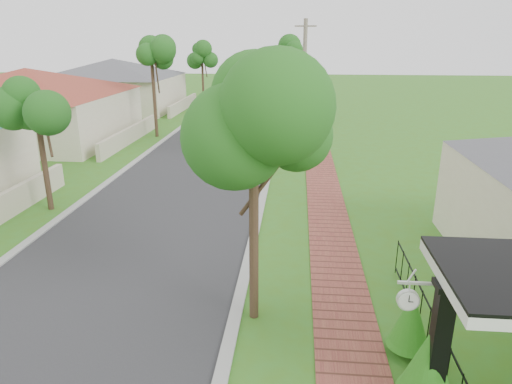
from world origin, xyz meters
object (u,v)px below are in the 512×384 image
at_px(parked_car_red, 270,121).
at_px(station_clock, 409,298).
at_px(parked_car_white, 273,104).
at_px(porch_post, 438,354).
at_px(near_tree, 254,132).
at_px(utility_pole, 304,86).

relative_size(parked_car_red, station_clock, 6.37).
xyz_separation_m(parked_car_white, station_clock, (4.34, -34.39, 1.26)).
bearing_deg(parked_car_white, parked_car_red, -87.86).
height_order(porch_post, near_tree, near_tree).
bearing_deg(utility_pole, station_clock, -84.81).
bearing_deg(near_tree, porch_post, -35.86).
bearing_deg(parked_car_white, near_tree, -87.63).
distance_m(utility_pole, station_clock, 19.55).
xyz_separation_m(porch_post, station_clock, (-0.49, 0.40, 0.83)).
xyz_separation_m(parked_car_red, utility_pole, (2.22, -5.67, 3.02)).
relative_size(parked_car_white, utility_pole, 0.57).
bearing_deg(parked_car_red, porch_post, -72.63).
bearing_deg(station_clock, utility_pole, 95.19).
bearing_deg(station_clock, parked_car_red, 99.02).
distance_m(parked_car_red, parked_car_white, 9.34).
xyz_separation_m(near_tree, station_clock, (2.97, -2.10, -2.53)).
relative_size(parked_car_red, near_tree, 0.76).
xyz_separation_m(parked_car_red, near_tree, (1.01, -22.96, 3.76)).
bearing_deg(utility_pole, porch_post, -83.51).
distance_m(porch_post, parked_car_red, 25.85).
height_order(parked_car_white, station_clock, station_clock).
distance_m(parked_car_white, station_clock, 34.69).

